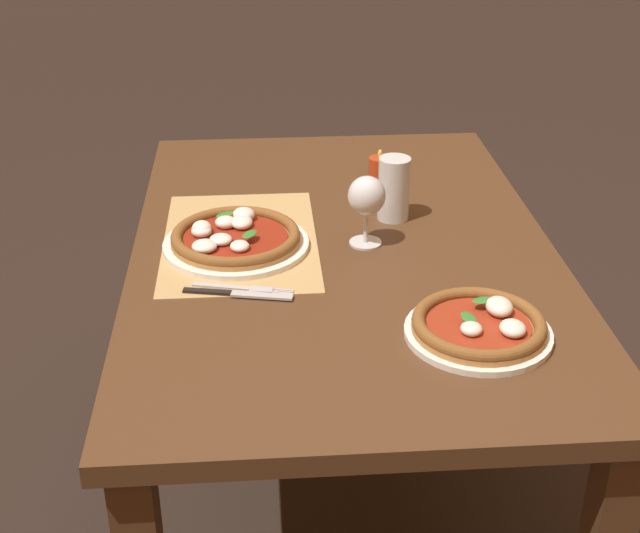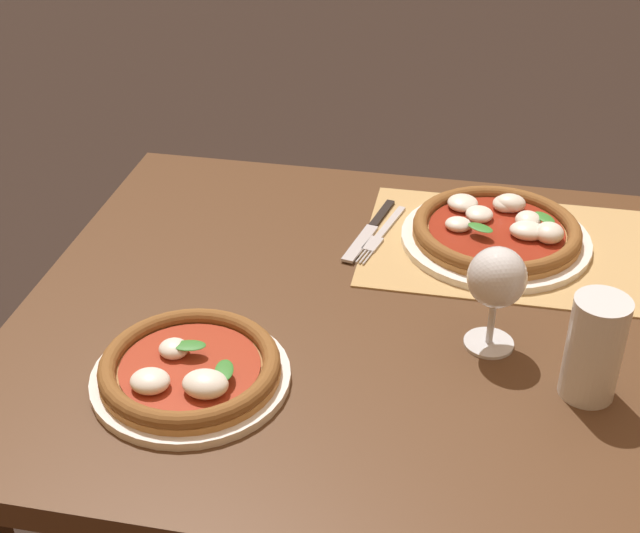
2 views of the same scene
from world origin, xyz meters
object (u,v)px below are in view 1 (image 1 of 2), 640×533
pizza_near (234,237)px  fork (243,289)px  pizza_far (480,326)px  pint_glass (394,190)px  wine_glass (367,200)px  knife (238,294)px  votive_candle (380,168)px

pizza_near → fork: size_ratio=1.57×
pizza_far → fork: (-0.19, -0.42, -0.01)m
pizza_near → pint_glass: 0.38m
wine_glass → pint_glass: wine_glass is taller
pint_glass → knife: 0.49m
fork → knife: knife is taller
wine_glass → fork: (0.18, -0.26, -0.10)m
wine_glass → votive_candle: 0.40m
wine_glass → knife: size_ratio=0.72×
pizza_far → pint_glass: pint_glass is taller
wine_glass → pizza_near: bearing=-91.9°
pizza_far → wine_glass: bearing=-157.4°
pint_glass → fork: (0.32, -0.34, -0.06)m
pizza_far → knife: (-0.17, -0.43, -0.01)m
pizza_near → votive_candle: votive_candle is taller
pizza_near → wine_glass: wine_glass is taller
fork → votive_candle: bearing=148.9°
pizza_near → wine_glass: (0.01, 0.28, 0.08)m
pint_glass → votive_candle: (-0.25, 0.00, -0.05)m
pizza_far → wine_glass: (-0.38, -0.16, 0.09)m
votive_candle → pizza_far: bearing=5.7°
pizza_far → pint_glass: (-0.51, -0.08, 0.05)m
knife → wine_glass: bearing=126.8°
pizza_near → pizza_far: pizza_near is taller
votive_candle → pint_glass: bearing=-0.9°
fork → knife: (0.02, -0.01, 0.00)m
wine_glass → pint_glass: (-0.13, 0.08, -0.04)m
pint_glass → knife: bearing=-46.2°
pint_glass → knife: (0.34, -0.35, -0.06)m
votive_candle → wine_glass: bearing=-12.0°
pint_glass → fork: pint_glass is taller
wine_glass → votive_candle: wine_glass is taller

